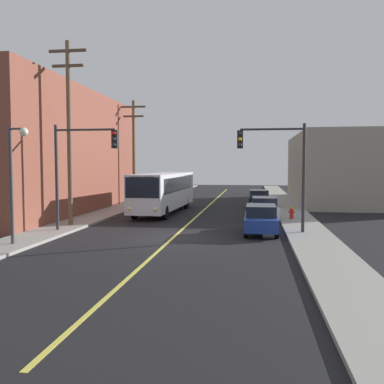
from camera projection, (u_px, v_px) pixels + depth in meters
name	position (u px, v px, depth m)	size (l,w,h in m)	color
ground_plane	(174.00, 237.00, 22.71)	(120.00, 120.00, 0.00)	black
sidewalk_left	(107.00, 213.00, 33.63)	(2.50, 90.00, 0.15)	gray
sidewalk_right	(294.00, 216.00, 31.54)	(2.50, 90.00, 0.15)	gray
lane_stripe_center	(205.00, 209.00, 37.52)	(0.16, 60.00, 0.01)	#D8CC4C
building_left_brick	(37.00, 152.00, 35.02)	(10.00, 23.93, 9.83)	brown
building_right_warehouse	(355.00, 169.00, 43.37)	(12.00, 19.14, 6.95)	gray
city_bus	(164.00, 190.00, 34.31)	(3.01, 12.23, 3.20)	silver
parked_car_blue	(261.00, 219.00, 23.88)	(1.82, 4.40, 1.62)	navy
parked_car_white	(264.00, 208.00, 29.78)	(1.96, 4.46, 1.62)	silver
parked_car_black	(259.00, 199.00, 38.26)	(1.92, 4.45, 1.62)	black
utility_pole_near	(69.00, 125.00, 26.15)	(2.40, 0.28, 11.28)	brown
utility_pole_mid	(134.00, 147.00, 40.77)	(2.40, 0.28, 9.87)	brown
traffic_signal_left_corner	(82.00, 157.00, 23.97)	(3.75, 0.48, 6.00)	#2D2D33
traffic_signal_right_corner	(276.00, 157.00, 23.53)	(3.75, 0.48, 6.00)	#2D2D33
street_lamp_left	(15.00, 168.00, 19.84)	(0.98, 0.40, 5.50)	#38383D
fire_hydrant	(292.00, 212.00, 29.44)	(0.44, 0.26, 0.84)	red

